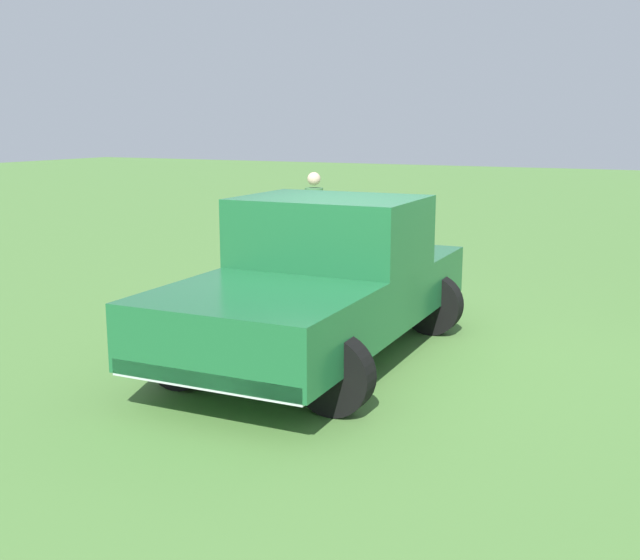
% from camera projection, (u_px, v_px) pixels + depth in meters
% --- Properties ---
extents(ground_plane, '(80.00, 80.00, 0.00)m').
position_uv_depth(ground_plane, '(358.00, 352.00, 8.94)').
color(ground_plane, '#54843D').
extents(pickup_truck, '(2.55, 4.83, 1.80)m').
position_uv_depth(pickup_truck, '(325.00, 276.00, 8.67)').
color(pickup_truck, black).
rests_on(pickup_truck, ground_plane).
extents(person_bystander, '(0.40, 0.40, 1.78)m').
position_uv_depth(person_bystander, '(314.00, 216.00, 13.55)').
color(person_bystander, navy).
rests_on(person_bystander, ground_plane).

